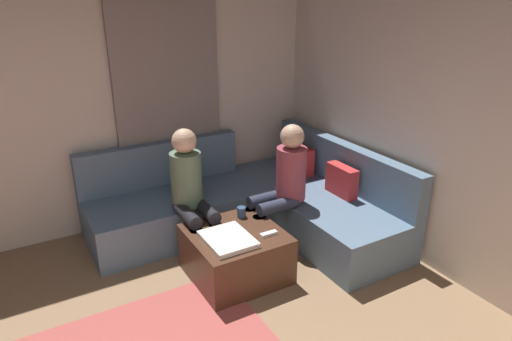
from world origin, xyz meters
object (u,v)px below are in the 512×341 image
at_px(game_remote, 269,234).
at_px(person_on_couch_side, 191,190).
at_px(ottoman, 236,254).
at_px(coffee_mug, 242,212).
at_px(sectional_couch, 255,203).
at_px(person_on_couch_back, 282,182).

bearing_deg(game_remote, person_on_couch_side, -149.54).
relative_size(ottoman, coffee_mug, 8.00).
distance_m(sectional_couch, ottoman, 0.86).
height_order(ottoman, person_on_couch_side, person_on_couch_side).
distance_m(sectional_couch, person_on_couch_side, 0.85).
distance_m(coffee_mug, person_on_couch_back, 0.48).
xyz_separation_m(ottoman, person_on_couch_back, (-0.23, 0.62, 0.45)).
bearing_deg(person_on_couch_back, coffee_mug, 91.48).
bearing_deg(ottoman, game_remote, 50.71).
bearing_deg(game_remote, person_on_couch_back, 135.85).
relative_size(sectional_couch, game_remote, 17.00).
xyz_separation_m(coffee_mug, game_remote, (0.40, 0.04, -0.04)).
bearing_deg(coffee_mug, sectional_couch, 137.99).
bearing_deg(person_on_couch_side, game_remote, 120.46).
bearing_deg(coffee_mug, game_remote, 5.71).
relative_size(coffee_mug, game_remote, 0.63).
height_order(coffee_mug, person_on_couch_back, person_on_couch_back).
xyz_separation_m(sectional_couch, ottoman, (0.65, -0.56, -0.07)).
bearing_deg(ottoman, coffee_mug, 140.71).
distance_m(sectional_couch, coffee_mug, 0.60).
distance_m(game_remote, person_on_couch_back, 0.62).
height_order(sectional_couch, ottoman, sectional_couch).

